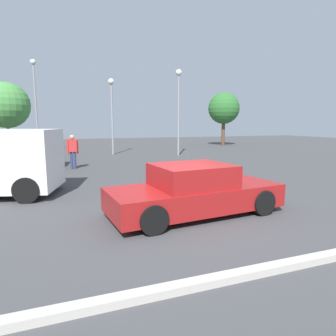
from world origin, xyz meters
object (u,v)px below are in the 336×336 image
(light_post_mid, at_px, (112,102))
(light_post_far, at_px, (35,91))
(sedan_foreground, at_px, (194,192))
(suv_dark, at_px, (2,149))
(dog, at_px, (190,179))
(pedestrian, at_px, (73,149))
(light_post_near, at_px, (179,97))

(light_post_mid, xyz_separation_m, light_post_far, (-5.42, 4.25, 1.05))
(sedan_foreground, height_order, suv_dark, suv_dark)
(light_post_mid, bearing_deg, sedan_foreground, -91.83)
(suv_dark, bearing_deg, light_post_mid, -131.48)
(light_post_mid, distance_m, light_post_far, 6.97)
(sedan_foreground, bearing_deg, light_post_mid, 82.57)
(dog, bearing_deg, pedestrian, -89.97)
(pedestrian, height_order, light_post_far, light_post_far)
(sedan_foreground, relative_size, suv_dark, 0.93)
(pedestrian, distance_m, light_post_mid, 7.59)
(sedan_foreground, relative_size, light_post_mid, 0.82)
(sedan_foreground, distance_m, light_post_far, 20.61)
(pedestrian, relative_size, light_post_far, 0.24)
(pedestrian, bearing_deg, sedan_foreground, 11.43)
(dog, distance_m, pedestrian, 7.07)
(suv_dark, xyz_separation_m, pedestrian, (3.31, -0.79, -0.02))
(dog, relative_size, pedestrian, 0.31)
(sedan_foreground, bearing_deg, light_post_far, 98.56)
(dog, distance_m, light_post_far, 18.18)
(suv_dark, relative_size, light_post_near, 0.80)
(sedan_foreground, bearing_deg, pedestrian, 100.60)
(pedestrian, bearing_deg, dog, 29.05)
(suv_dark, xyz_separation_m, light_post_mid, (6.40, 5.56, 2.78))
(pedestrian, bearing_deg, suv_dark, -108.13)
(suv_dark, distance_m, light_post_near, 11.63)
(suv_dark, bearing_deg, sedan_foreground, 128.79)
(sedan_foreground, xyz_separation_m, light_post_near, (4.84, 12.93, 3.55))
(sedan_foreground, height_order, light_post_far, light_post_far)
(light_post_mid, bearing_deg, light_post_near, -28.48)
(dog, xyz_separation_m, light_post_mid, (-0.82, 12.19, 3.59))
(light_post_mid, relative_size, light_post_far, 0.76)
(dog, xyz_separation_m, pedestrian, (-3.91, 5.84, 0.79))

